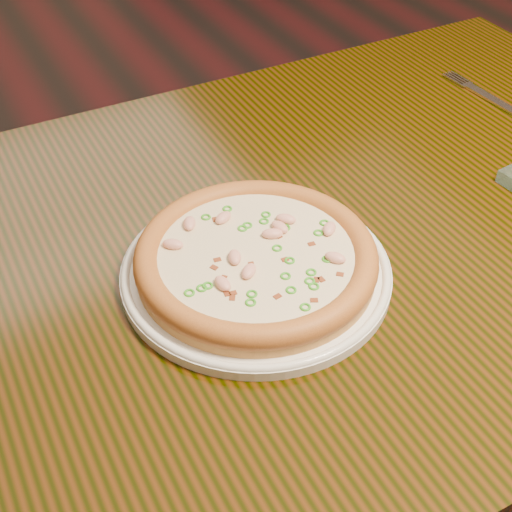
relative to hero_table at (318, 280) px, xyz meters
name	(u,v)px	position (x,y,z in m)	size (l,w,h in m)	color
ground	(261,247)	(0.33, 0.77, -0.65)	(9.00, 9.00, 0.00)	black
hero_table	(318,280)	(0.00, 0.00, 0.00)	(1.20, 0.80, 0.75)	black
plate	(256,270)	(-0.12, -0.05, 0.11)	(0.31, 0.31, 0.02)	white
pizza	(256,258)	(-0.12, -0.05, 0.13)	(0.27, 0.27, 0.03)	#BC8440
fork	(488,97)	(0.39, 0.15, 0.10)	(0.03, 0.18, 0.00)	silver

